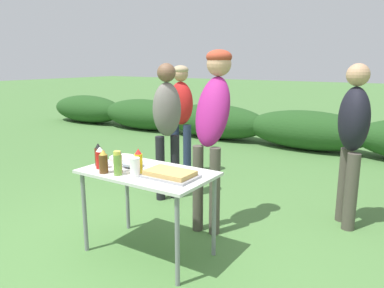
# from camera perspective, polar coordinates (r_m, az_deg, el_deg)

# --- Properties ---
(ground_plane) EXTENTS (60.00, 60.00, 0.00)m
(ground_plane) POSITION_cam_1_polar(r_m,az_deg,el_deg) (3.43, -6.49, -16.08)
(ground_plane) COLOR #4C7A3D
(shrub_hedge) EXTENTS (14.40, 0.90, 0.74)m
(shrub_hedge) POSITION_cam_1_polar(r_m,az_deg,el_deg) (7.39, 17.18, 2.03)
(shrub_hedge) COLOR #234C1E
(shrub_hedge) RESTS_ON ground
(folding_table) EXTENTS (1.10, 0.64, 0.74)m
(folding_table) POSITION_cam_1_polar(r_m,az_deg,el_deg) (3.17, -6.78, -5.46)
(folding_table) COLOR silver
(folding_table) RESTS_ON ground
(food_tray) EXTENTS (0.43, 0.27, 0.06)m
(food_tray) POSITION_cam_1_polar(r_m,az_deg,el_deg) (2.95, -3.39, -4.62)
(food_tray) COLOR #9E9EA3
(food_tray) RESTS_ON folding_table
(plate_stack) EXTENTS (0.23, 0.23, 0.04)m
(plate_stack) POSITION_cam_1_polar(r_m,az_deg,el_deg) (3.49, -10.57, -2.21)
(plate_stack) COLOR white
(plate_stack) RESTS_ON folding_table
(mixing_bowl) EXTENTS (0.19, 0.19, 0.07)m
(mixing_bowl) POSITION_cam_1_polar(r_m,az_deg,el_deg) (3.29, -9.12, -2.85)
(mixing_bowl) COLOR #99B2CC
(mixing_bowl) RESTS_ON folding_table
(paper_cup_stack) EXTENTS (0.08, 0.08, 0.15)m
(paper_cup_stack) POSITION_cam_1_polar(r_m,az_deg,el_deg) (2.99, -8.69, -3.53)
(paper_cup_stack) COLOR white
(paper_cup_stack) RESTS_ON folding_table
(ketchup_bottle) EXTENTS (0.08, 0.08, 0.19)m
(ketchup_bottle) POSITION_cam_1_polar(r_m,az_deg,el_deg) (3.28, -13.80, -2.08)
(ketchup_bottle) COLOR red
(ketchup_bottle) RESTS_ON folding_table
(bbq_sauce_bottle) EXTENTS (0.06, 0.06, 0.20)m
(bbq_sauce_bottle) POSITION_cam_1_polar(r_m,az_deg,el_deg) (3.37, -14.07, -1.63)
(bbq_sauce_bottle) COLOR #562314
(bbq_sauce_bottle) RESTS_ON folding_table
(relish_jar) EXTENTS (0.06, 0.06, 0.20)m
(relish_jar) POSITION_cam_1_polar(r_m,az_deg,el_deg) (3.05, -11.28, -2.92)
(relish_jar) COLOR olive
(relish_jar) RESTS_ON folding_table
(beer_bottle) EXTENTS (0.07, 0.07, 0.20)m
(beer_bottle) POSITION_cam_1_polar(r_m,az_deg,el_deg) (3.13, -13.35, -2.68)
(beer_bottle) COLOR brown
(beer_bottle) RESTS_ON folding_table
(mustard_bottle) EXTENTS (0.07, 0.07, 0.21)m
(mustard_bottle) POSITION_cam_1_polar(r_m,az_deg,el_deg) (3.07, -8.15, -2.66)
(mustard_bottle) COLOR yellow
(mustard_bottle) RESTS_ON folding_table
(spice_jar) EXTENTS (0.07, 0.07, 0.17)m
(spice_jar) POSITION_cam_1_polar(r_m,az_deg,el_deg) (3.13, -11.20, -2.80)
(spice_jar) COLOR #B2893D
(spice_jar) RESTS_ON folding_table
(standing_person_with_beanie) EXTENTS (0.37, 0.50, 1.75)m
(standing_person_with_beanie) POSITION_cam_1_polar(r_m,az_deg,el_deg) (3.57, 3.21, 4.39)
(standing_person_with_beanie) COLOR #4C473D
(standing_person_with_beanie) RESTS_ON ground
(standing_person_in_navy_coat) EXTENTS (0.43, 0.47, 1.62)m
(standing_person_in_navy_coat) POSITION_cam_1_polar(r_m,az_deg,el_deg) (3.95, 23.30, 1.72)
(standing_person_in_navy_coat) COLOR #4C473D
(standing_person_in_navy_coat) RESTS_ON ground
(standing_person_in_olive_jacket) EXTENTS (0.38, 0.29, 1.58)m
(standing_person_in_olive_jacket) POSITION_cam_1_polar(r_m,az_deg,el_deg) (5.33, -1.71, 5.37)
(standing_person_in_olive_jacket) COLOR #232D4C
(standing_person_in_olive_jacket) RESTS_ON ground
(standing_person_in_dark_puffer) EXTENTS (0.40, 0.42, 1.62)m
(standing_person_in_dark_puffer) POSITION_cam_1_polar(r_m,az_deg,el_deg) (4.38, -3.82, 3.88)
(standing_person_in_dark_puffer) COLOR black
(standing_person_in_dark_puffer) RESTS_ON ground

